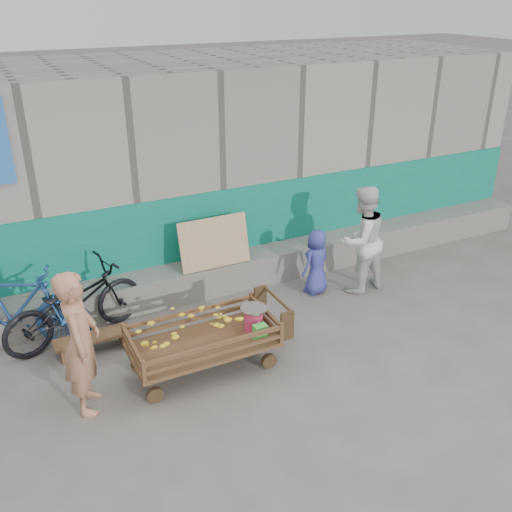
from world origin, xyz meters
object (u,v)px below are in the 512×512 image
bicycle_blue (16,309)px  banana_cart (200,332)px  vendor_man (81,342)px  woman (361,240)px  bench (93,340)px  bicycle_dark (74,305)px  child (316,262)px

bicycle_blue → banana_cart: bearing=-103.9°
vendor_man → bicycle_blue: vendor_man is taller
vendor_man → woman: 4.10m
vendor_man → woman: vendor_man is taller
banana_cart → bench: (-1.03, 0.92, -0.35)m
bicycle_dark → vendor_man: bearing=158.1°
vendor_man → bicycle_blue: (-0.50, 1.46, -0.26)m
bench → bicycle_blue: size_ratio=0.51×
bicycle_dark → banana_cart: bearing=-155.2°
child → bench: bearing=-17.0°
bench → woman: bearing=-1.6°
banana_cart → child: size_ratio=1.87×
bicycle_dark → child: bearing=-111.3°
vendor_man → bicycle_blue: 1.57m
banana_cart → bench: size_ratio=2.00×
vendor_man → bicycle_dark: 1.40m
vendor_man → woman: (4.02, 0.85, -0.01)m
bench → woman: woman is taller
bench → bicycle_blue: bearing=145.9°
bicycle_blue → woman: bearing=-72.9°
woman → bicycle_dark: woman is taller
vendor_man → woman: bearing=-62.0°
banana_cart → woman: bearing=16.4°
banana_cart → woman: size_ratio=1.14×
woman → bicycle_blue: 4.56m
bicycle_dark → bicycle_blue: size_ratio=1.04×
bicycle_blue → child: bearing=-71.1°
banana_cart → bicycle_dark: bicycle_dark is taller
child → bicycle_dark: child is taller
banana_cart → vendor_man: vendor_man is taller
banana_cart → vendor_man: (-1.27, -0.04, 0.27)m
woman → vendor_man: bearing=3.4°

